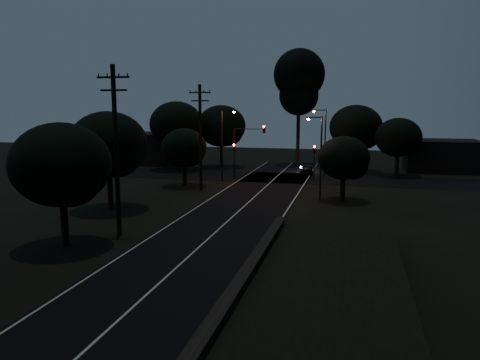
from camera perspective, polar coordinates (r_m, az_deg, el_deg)
The scene contains 22 objects.
road_surface at distance 44.98m, azimuth 2.15°, elevation -1.74°, with size 60.00×70.00×0.03m.
retaining_wall at distance 17.11m, azimuth 8.99°, elevation -18.29°, with size 6.93×26.00×1.60m.
utility_pole_mid at distance 31.07m, azimuth -14.88°, elevation 3.77°, with size 2.20×0.30×11.00m.
utility_pole_far at distance 46.69m, azimuth -4.85°, elevation 5.41°, with size 2.20×0.30×10.50m.
tree_left_b at distance 29.46m, azimuth -20.77°, elevation 1.48°, with size 5.89×5.89×7.49m.
tree_left_c at distance 39.18m, azimuth -15.57°, elevation 3.96°, with size 6.34×6.34×8.01m.
tree_left_d at distance 49.37m, azimuth -6.70°, elevation 3.78°, with size 4.80×4.80×6.09m.
tree_far_nw at distance 64.55m, azimuth -2.13°, elevation 6.46°, with size 6.71×6.71×8.50m.
tree_far_w at distance 62.32m, azimuth -7.59°, elevation 6.61°, with size 7.06×7.06×9.00m.
tree_far_ne at distance 62.11m, azimuth 14.16°, elevation 6.11°, with size 6.75×6.75×8.54m.
tree_far_e at distance 59.44m, azimuth 18.93°, elevation 4.81°, with size 5.51×5.51×6.99m.
tree_right_a at distance 42.35m, azimuth 12.74°, elevation 2.49°, with size 4.56×4.56×5.80m.
tall_pine at distance 67.71m, azimuth 7.21°, elevation 11.84°, with size 7.19×7.19×16.35m.
building_left at distance 70.63m, azimuth -10.46°, elevation 3.85°, with size 10.00×8.00×4.40m, color black.
building_right at distance 66.44m, azimuth 23.35°, elevation 2.77°, with size 9.00×7.00×4.00m, color black.
signal_left at distance 54.15m, azimuth -0.72°, elevation 3.13°, with size 0.28×0.35×4.10m.
signal_right at distance 52.63m, azimuth 9.04°, elevation 2.85°, with size 0.28×0.35×4.10m.
signal_mast at distance 53.63m, azimuth 1.03°, elevation 4.68°, with size 3.70×0.35×6.25m.
streetlight_a at distance 52.27m, azimuth -2.02°, elevation 4.89°, with size 1.66×0.26×8.00m.
streetlight_b at distance 56.41m, azimuth 10.14°, elevation 5.06°, with size 1.66×0.26×8.00m.
streetlight_c at distance 42.48m, azimuth 9.62°, elevation 3.41°, with size 1.46×0.26×7.50m.
car at distance 58.97m, azimuth 8.12°, elevation 1.33°, with size 1.39×3.46×1.18m, color black.
Camera 1 is at (8.83, -12.17, 8.45)m, focal length 35.00 mm.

